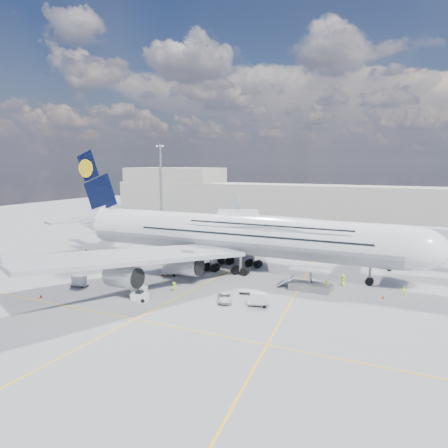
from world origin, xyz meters
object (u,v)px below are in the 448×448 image
at_px(baggage_tug, 140,297).
at_px(crew_loader, 326,286).
at_px(cone_wing_left_outer, 240,240).
at_px(cone_tail, 86,250).
at_px(cargo_loader, 310,282).
at_px(light_mast, 161,186).
at_px(crew_nose, 404,291).
at_px(dolly_row_b, 170,270).
at_px(jet_bridge, 407,237).
at_px(catering_truck_inner, 220,238).
at_px(dolly_row_c, 139,291).
at_px(crew_van, 343,280).
at_px(service_van, 225,298).
at_px(airliner, 234,234).
at_px(cone_wing_right_inner, 165,275).
at_px(crew_wing, 170,268).
at_px(dolly_nose_near, 258,299).
at_px(cone_nose, 383,297).
at_px(catering_truck_outer, 248,230).
at_px(dolly_nose_far, 250,291).
at_px(dolly_row_a, 79,281).
at_px(cone_wing_left_inner, 241,245).
at_px(crew_tug, 174,287).
at_px(cone_wing_right_outer, 41,296).
at_px(dolly_back, 91,256).

distance_m(baggage_tug, crew_loader, 28.98).
xyz_separation_m(cone_wing_left_outer, cone_tail, (-26.50, -27.48, 0.01)).
bearing_deg(cargo_loader, crew_loader, 13.24).
bearing_deg(light_mast, crew_nose, -28.92).
height_order(dolly_row_b, baggage_tug, dolly_row_b).
bearing_deg(cone_tail, jet_bridge, 8.48).
height_order(baggage_tug, catering_truck_inner, catering_truck_inner).
xyz_separation_m(dolly_row_c, crew_van, (26.30, 20.04, -0.04)).
relative_size(dolly_row_b, service_van, 0.80).
distance_m(cargo_loader, dolly_row_c, 26.67).
relative_size(airliner, catering_truck_inner, 10.55).
height_order(light_mast, cone_wing_right_inner, light_mast).
bearing_deg(crew_wing, cone_wing_right_inner, -138.18).
bearing_deg(crew_van, crew_wing, 80.42).
height_order(airliner, dolly_row_b, airliner).
distance_m(light_mast, dolly_row_b, 55.69).
bearing_deg(light_mast, dolly_nose_near, -45.36).
bearing_deg(catering_truck_inner, cone_nose, -43.65).
bearing_deg(crew_loader, service_van, -91.97).
xyz_separation_m(dolly_row_b, baggage_tug, (4.18, -14.46, -0.37)).
xyz_separation_m(catering_truck_outer, crew_wing, (2.72, -43.04, -1.05)).
xyz_separation_m(dolly_nose_far, catering_truck_inner, (-21.61, 32.61, 1.65)).
relative_size(dolly_row_a, service_van, 0.69).
bearing_deg(dolly_nose_near, cone_wing_left_outer, 98.12).
bearing_deg(dolly_row_b, dolly_nose_far, -28.02).
distance_m(cone_wing_left_inner, cone_wing_right_inner, 31.99).
bearing_deg(catering_truck_inner, dolly_row_c, -90.58).
relative_size(service_van, cone_wing_left_outer, 6.86).
bearing_deg(crew_tug, cone_nose, 11.03).
height_order(cone_wing_left_outer, cone_wing_right_inner, cone_wing_left_outer).
height_order(crew_wing, cone_wing_left_outer, crew_wing).
distance_m(dolly_row_c, cone_tail, 39.78).
bearing_deg(jet_bridge, catering_truck_inner, 168.47).
bearing_deg(dolly_row_a, crew_tug, 10.60).
relative_size(crew_wing, cone_wing_right_outer, 3.47).
relative_size(dolly_nose_far, baggage_tug, 1.35).
xyz_separation_m(catering_truck_inner, cone_tail, (-25.03, -18.71, -1.71)).
bearing_deg(catering_truck_outer, dolly_back, -92.69).
height_order(dolly_row_c, catering_truck_inner, catering_truck_inner).
height_order(cargo_loader, dolly_nose_far, cargo_loader).
distance_m(dolly_row_c, dolly_nose_near, 18.03).
bearing_deg(catering_truck_inner, cone_wing_right_inner, -92.94).
distance_m(cone_nose, cone_tail, 65.99).
distance_m(dolly_row_a, dolly_back, 18.53).
bearing_deg(jet_bridge, crew_van, -123.74).
bearing_deg(crew_tug, dolly_nose_near, -10.51).
relative_size(dolly_row_b, cone_nose, 5.38).
distance_m(cargo_loader, cone_nose, 11.14).
distance_m(crew_loader, cone_wing_left_inner, 39.05).
bearing_deg(crew_nose, dolly_nose_far, 155.16).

